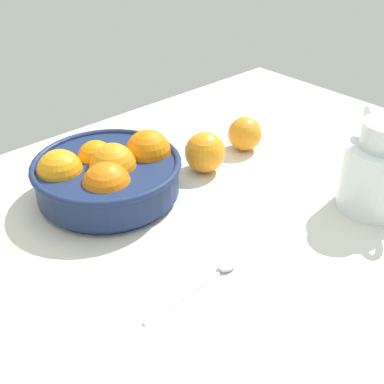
% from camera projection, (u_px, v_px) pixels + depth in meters
% --- Properties ---
extents(ground_plane, '(1.34, 0.97, 0.03)m').
position_uv_depth(ground_plane, '(213.00, 237.00, 0.84)').
color(ground_plane, silver).
extents(fruit_bowl, '(0.27, 0.27, 0.11)m').
position_uv_depth(fruit_bowl, '(108.00, 174.00, 0.89)').
color(fruit_bowl, navy).
rests_on(fruit_bowl, ground_plane).
extents(juice_pitcher, '(0.13, 0.15, 0.17)m').
position_uv_depth(juice_pitcher, '(377.00, 177.00, 0.86)').
color(juice_pitcher, white).
rests_on(juice_pitcher, ground_plane).
extents(loose_orange_0, '(0.07, 0.07, 0.07)m').
position_uv_depth(loose_orange_0, '(245.00, 134.00, 1.05)').
color(loose_orange_0, orange).
rests_on(loose_orange_0, ground_plane).
extents(loose_orange_2, '(0.08, 0.08, 0.08)m').
position_uv_depth(loose_orange_2, '(205.00, 152.00, 0.98)').
color(loose_orange_2, orange).
rests_on(loose_orange_2, ground_plane).
extents(spoon, '(0.18, 0.02, 0.01)m').
position_uv_depth(spoon, '(206.00, 280.00, 0.72)').
color(spoon, silver).
rests_on(spoon, ground_plane).
extents(herb_sprig_0, '(0.02, 0.08, 0.01)m').
position_uv_depth(herb_sprig_0, '(366.00, 152.00, 1.05)').
color(herb_sprig_0, '#486E41').
rests_on(herb_sprig_0, ground_plane).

